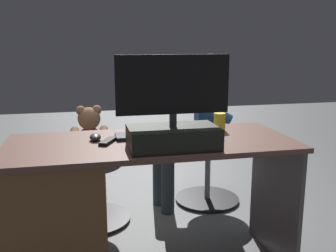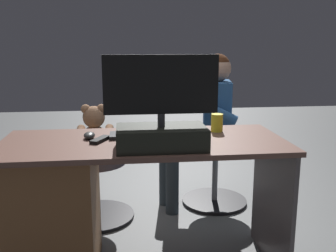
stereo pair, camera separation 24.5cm
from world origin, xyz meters
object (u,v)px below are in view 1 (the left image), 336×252
Objects in this scene: keyboard at (154,135)px; computer_mouse at (95,137)px; monitor at (173,124)px; person at (199,116)px; office_chair_teddy at (92,185)px; cup at (219,122)px; visitor_chair at (208,167)px; desk at (78,209)px; teddy_bear at (90,135)px; tv_remote at (108,141)px.

computer_mouse is at bearing 1.63° from keyboard.
person is at bearing -113.75° from monitor.
monitor is 1.12m from person.
office_chair_teddy is at bearing -61.04° from keyboard.
cup is 0.19× the size of office_chair_teddy.
visitor_chair is (-0.17, -0.70, -0.52)m from cup.
desk is 0.39m from computer_mouse.
computer_mouse is 0.19× the size of visitor_chair.
teddy_bear is (0.75, -0.55, -0.17)m from cup.
desk is at bearing 10.57° from cup.
desk is 0.40m from tv_remote.
visitor_chair is 0.44× the size of person.
person is at bearing -169.53° from office_chair_teddy.
cup is at bearing -138.15° from monitor.
monitor reaches higher than cup.
teddy_bear reaches higher than desk.
teddy_bear is 0.71× the size of visitor_chair.
visitor_chair is at bearing -169.53° from office_chair_teddy.
office_chair_teddy is 1.03× the size of visitor_chair.
keyboard is at bearing 57.17° from person.
monitor is 5.32× the size of cup.
teddy_bear is (-0.09, -0.70, 0.23)m from desk.
computer_mouse is 0.18× the size of office_chair_teddy.
cup is (-0.73, -0.09, 0.03)m from computer_mouse.
person reaches higher than keyboard.
tv_remote reaches higher than office_chair_teddy.
monitor is at bearing 101.55° from keyboard.
computer_mouse is 1.29m from visitor_chair.
cup reaches higher than tv_remote.
desk is 2.93× the size of visitor_chair.
monitor reaches higher than tv_remote.
office_chair_teddy is (0.39, -0.86, -0.60)m from monitor.
cup is 1.06m from office_chair_teddy.
computer_mouse is (0.37, -0.23, -0.10)m from monitor.
keyboard is 2.80× the size of tv_remote.
tv_remote is at bearing -28.71° from monitor.
office_chair_teddy is at bearing 90.00° from teddy_bear.
tv_remote is 1.29m from visitor_chair.
office_chair_teddy is at bearing 10.47° from person.
keyboard reaches higher than tv_remote.
monitor reaches higher than keyboard.
person is at bearing -105.65° from tv_remote.
tv_remote reaches higher than desk.
office_chair_teddy is 0.45× the size of person.
cup is 0.94m from teddy_bear.
computer_mouse is 0.26× the size of teddy_bear.
person is (-0.44, -1.01, -0.17)m from monitor.
cup is at bearing 82.86° from person.
keyboard is (-0.43, -0.08, 0.36)m from desk.
teddy_bear is at bearing -90.00° from office_chair_teddy.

